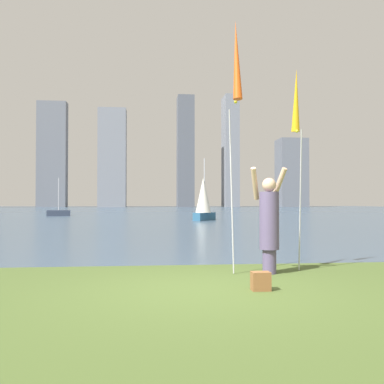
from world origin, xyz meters
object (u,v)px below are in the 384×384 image
(kite_flag_right, at_px, (296,105))
(sailboat_0, at_px, (203,199))
(sailboat_3, at_px, (58,213))
(person, at_px, (269,221))
(kite_flag_left, at_px, (236,66))
(bag, at_px, (261,281))

(kite_flag_right, xyz_separation_m, sailboat_0, (1.17, 22.50, -1.66))
(sailboat_0, xyz_separation_m, sailboat_3, (-11.68, 10.85, -1.18))
(sailboat_0, bearing_deg, person, -94.54)
(kite_flag_left, relative_size, bag, 16.50)
(kite_flag_left, bearing_deg, kite_flag_right, 27.24)
(person, bearing_deg, sailboat_0, 94.14)
(bag, xyz_separation_m, sailboat_0, (2.36, 24.38, 1.32))
(person, bearing_deg, kite_flag_right, 40.00)
(person, relative_size, bag, 7.09)
(bag, distance_m, sailboat_0, 24.53)
(bag, bearing_deg, sailboat_0, 84.47)
(kite_flag_right, relative_size, sailboat_3, 1.12)
(kite_flag_left, relative_size, kite_flag_right, 1.17)
(person, height_order, sailboat_0, sailboat_0)
(bag, bearing_deg, person, 69.88)
(kite_flag_left, bearing_deg, bag, -85.27)
(bag, height_order, sailboat_3, sailboat_3)
(kite_flag_left, height_order, bag, kite_flag_left)
(kite_flag_left, height_order, kite_flag_right, kite_flag_left)
(person, height_order, kite_flag_left, kite_flag_left)
(bag, bearing_deg, kite_flag_left, 94.73)
(person, xyz_separation_m, sailboat_0, (1.82, 22.89, 0.52))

